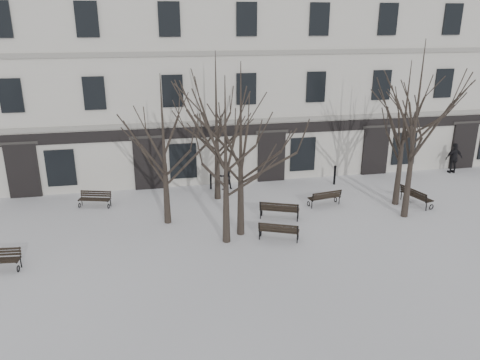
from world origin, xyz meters
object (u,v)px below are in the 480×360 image
object	(u,v)px
tree_2	(241,131)
bench_3	(95,198)
bench_2	(279,209)
tree_1	(226,142)
bench_5	(416,196)
bench_4	(325,197)
bench_1	(279,230)
tree_3	(417,110)

from	to	relation	value
tree_2	bench_3	size ratio (longest dim) A/B	4.47
bench_2	bench_3	bearing A→B (deg)	1.11
tree_1	bench_5	world-z (taller)	tree_1
bench_3	bench_5	world-z (taller)	bench_5
tree_2	bench_4	size ratio (longest dim) A/B	4.26
tree_1	bench_1	distance (m)	4.49
tree_3	bench_5	bearing A→B (deg)	43.66
tree_3	bench_3	world-z (taller)	tree_3
tree_1	bench_4	world-z (taller)	tree_1
tree_2	tree_3	world-z (taller)	tree_3
tree_2	bench_5	world-z (taller)	tree_2
tree_1	bench_2	distance (m)	5.13
tree_3	bench_5	distance (m)	4.99
bench_2	bench_4	size ratio (longest dim) A/B	1.10
bench_1	bench_3	bearing A→B (deg)	-11.01
tree_3	bench_1	xyz separation A→B (m)	(-6.66, -1.30, -4.67)
bench_3	bench_5	bearing A→B (deg)	5.55
bench_2	bench_3	size ratio (longest dim) A/B	1.16
bench_5	bench_4	bearing A→B (deg)	65.28
bench_1	bench_3	distance (m)	9.76
tree_3	bench_4	bearing A→B (deg)	148.03
tree_1	bench_1	bearing A→B (deg)	-8.59
tree_2	bench_3	distance (m)	9.06
tree_3	bench_1	world-z (taller)	tree_3
tree_3	bench_5	size ratio (longest dim) A/B	4.39
bench_3	bench_4	size ratio (longest dim) A/B	0.95
tree_1	bench_1	world-z (taller)	tree_1
tree_2	bench_4	distance (m)	6.84
tree_3	bench_2	xyz separation A→B (m)	(-6.02, 0.85, -4.64)
tree_2	tree_3	xyz separation A→B (m)	(8.12, 0.35, 0.48)
tree_1	bench_2	xyz separation A→B (m)	(2.85, 1.82, -3.86)
tree_3	bench_4	world-z (taller)	tree_3
tree_1	bench_2	bearing A→B (deg)	32.52
tree_2	bench_1	world-z (taller)	tree_2
tree_1	tree_3	size ratio (longest dim) A/B	0.85
bench_1	tree_2	bearing A→B (deg)	-9.54
tree_3	tree_2	bearing A→B (deg)	-177.53
bench_3	bench_5	xyz separation A→B (m)	(16.01, -2.98, 0.05)
tree_1	tree_3	distance (m)	8.95
tree_1	tree_2	xyz separation A→B (m)	(0.74, 0.62, 0.29)
bench_2	bench_3	distance (m)	9.32
tree_2	bench_5	bearing A→B (deg)	9.62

